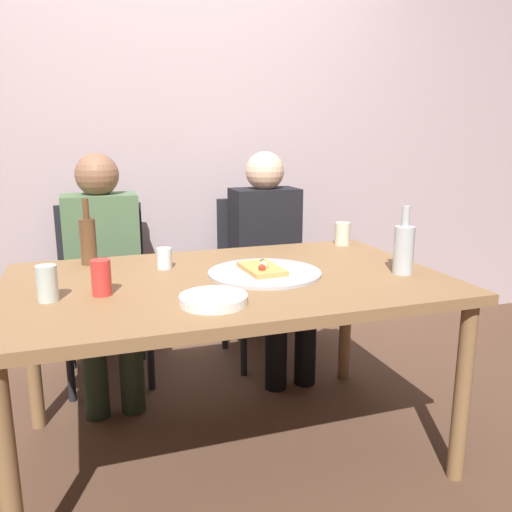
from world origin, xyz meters
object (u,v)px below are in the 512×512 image
at_px(dining_table, 228,295).
at_px(wine_glass, 47,283).
at_px(pizza_tray, 264,273).
at_px(guest_in_sweater, 104,263).
at_px(beer_bottle, 404,248).
at_px(chair_right, 261,267).
at_px(pizza_slice_last, 262,268).
at_px(guest_in_beanie, 270,251).
at_px(chair_left, 104,281).
at_px(plate_stack, 213,299).
at_px(wine_bottle, 88,240).
at_px(tumbler_near, 342,234).
at_px(tumbler_far, 164,258).
at_px(soda_can, 101,277).

relative_size(dining_table, wine_glass, 13.67).
bearing_deg(pizza_tray, guest_in_sweater, 127.23).
height_order(beer_bottle, chair_right, beer_bottle).
xyz_separation_m(pizza_slice_last, guest_in_beanie, (0.31, 0.75, -0.11)).
bearing_deg(dining_table, guest_in_beanie, 59.17).
bearing_deg(chair_left, chair_right, -180.00).
bearing_deg(beer_bottle, dining_table, 166.24).
height_order(pizza_tray, plate_stack, plate_stack).
relative_size(pizza_slice_last, beer_bottle, 0.86).
xyz_separation_m(wine_bottle, guest_in_beanie, (0.94, 0.36, -0.19)).
distance_m(wine_bottle, guest_in_beanie, 1.02).
height_order(wine_bottle, chair_left, wine_bottle).
height_order(tumbler_near, tumbler_far, tumbler_near).
bearing_deg(dining_table, beer_bottle, -13.76).
xyz_separation_m(pizza_slice_last, tumbler_near, (0.56, 0.40, 0.03)).
relative_size(wine_bottle, soda_can, 2.25).
height_order(wine_bottle, soda_can, wine_bottle).
bearing_deg(wine_glass, dining_table, 7.80).
distance_m(dining_table, guest_in_beanie, 0.87).
bearing_deg(guest_in_beanie, beer_bottle, 103.03).
xyz_separation_m(wine_glass, chair_left, (0.21, 0.99, -0.28)).
relative_size(beer_bottle, soda_can, 2.17).
relative_size(wine_bottle, beer_bottle, 1.04).
bearing_deg(beer_bottle, wine_glass, 176.67).
distance_m(wine_bottle, chair_right, 1.11).
relative_size(pizza_tray, guest_in_beanie, 0.38).
distance_m(pizza_tray, tumbler_near, 0.68).
xyz_separation_m(dining_table, guest_in_beanie, (0.45, 0.75, -0.02)).
bearing_deg(plate_stack, guest_in_sweater, 105.64).
distance_m(tumbler_far, chair_right, 0.98).
relative_size(pizza_slice_last, wine_bottle, 0.82).
bearing_deg(pizza_tray, plate_stack, -133.39).
height_order(wine_glass, chair_left, chair_left).
xyz_separation_m(dining_table, pizza_tray, (0.15, 0.00, 0.07)).
relative_size(pizza_slice_last, wine_glass, 1.90).
bearing_deg(dining_table, pizza_slice_last, 2.05).
xyz_separation_m(tumbler_near, guest_in_sweater, (-1.12, 0.35, -0.14)).
relative_size(beer_bottle, tumbler_near, 2.39).
xyz_separation_m(tumbler_near, guest_in_beanie, (-0.25, 0.35, -0.14)).
height_order(guest_in_sweater, guest_in_beanie, same).
distance_m(tumbler_near, tumbler_far, 0.92).
xyz_separation_m(pizza_slice_last, wine_bottle, (-0.63, 0.38, 0.08)).
height_order(tumbler_far, soda_can, soda_can).
xyz_separation_m(tumbler_far, plate_stack, (0.08, -0.50, -0.03)).
distance_m(beer_bottle, guest_in_sweater, 1.43).
bearing_deg(wine_bottle, chair_right, 28.66).
xyz_separation_m(soda_can, chair_left, (0.04, 0.98, -0.28)).
bearing_deg(dining_table, wine_bottle, 141.52).
relative_size(pizza_slice_last, soda_can, 1.85).
distance_m(tumbler_near, chair_left, 1.25).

